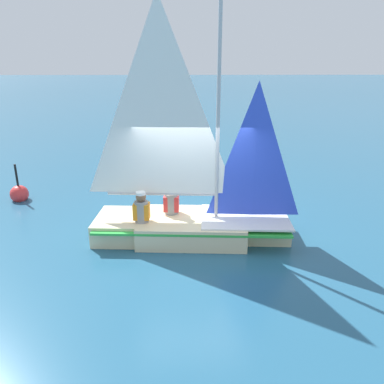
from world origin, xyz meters
The scene contains 5 objects.
ground_plane centered at (0.00, 0.00, 0.00)m, with size 260.00×260.00×0.00m, color #235675.
sailboat_main centered at (0.00, 0.07, 0.70)m, with size 1.85×4.43×5.16m.
sailor_helm centered at (0.26, 0.46, 0.63)m, with size 0.32×0.36×1.16m.
sailor_crew centered at (-0.19, 1.10, 0.63)m, with size 0.32×0.36×1.16m.
buoy_marker centered at (2.63, 4.90, 0.19)m, with size 0.51×0.51×1.14m.
Camera 1 is at (-7.72, 0.27, 3.74)m, focal length 35.00 mm.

